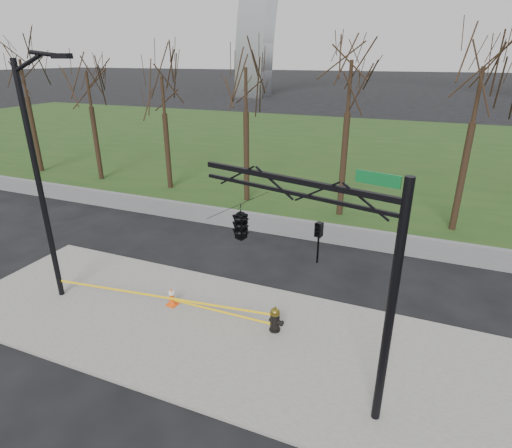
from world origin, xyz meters
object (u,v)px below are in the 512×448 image
at_px(street_light, 41,171).
at_px(fire_hydrant, 275,320).
at_px(traffic_signal_mast, 265,229).
at_px(traffic_cone, 172,296).

bearing_deg(street_light, fire_hydrant, 10.72).
height_order(fire_hydrant, traffic_signal_mast, traffic_signal_mast).
xyz_separation_m(traffic_cone, traffic_signal_mast, (3.96, -1.44, 3.71)).
distance_m(traffic_cone, traffic_signal_mast, 5.61).
distance_m(street_light, traffic_signal_mast, 7.83).
xyz_separation_m(fire_hydrant, street_light, (-7.60, -0.95, 4.20)).
height_order(fire_hydrant, street_light, street_light).
bearing_deg(fire_hydrant, traffic_cone, -167.17).
bearing_deg(fire_hydrant, street_light, -160.05).
distance_m(fire_hydrant, traffic_cone, 3.76).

